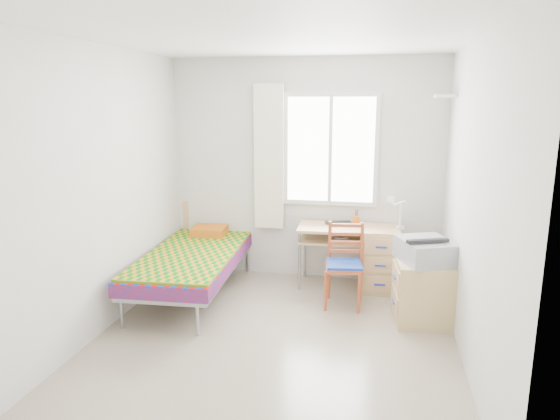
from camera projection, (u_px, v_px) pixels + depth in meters
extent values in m
plane|color=#BCAD93|center=(275.00, 339.00, 4.50)|extent=(3.50, 3.50, 0.00)
plane|color=white|center=(274.00, 36.00, 3.94)|extent=(3.50, 3.50, 0.00)
plane|color=silver|center=(305.00, 170.00, 5.89)|extent=(3.20, 0.00, 3.20)
plane|color=silver|center=(102.00, 191.00, 4.53)|extent=(0.00, 3.50, 3.50)
plane|color=silver|center=(473.00, 205.00, 3.91)|extent=(0.00, 3.50, 3.50)
cube|color=white|center=(331.00, 150.00, 5.76)|extent=(1.10, 0.04, 1.30)
cube|color=white|center=(330.00, 150.00, 5.75)|extent=(1.00, 0.02, 1.20)
cube|color=white|center=(330.00, 150.00, 5.75)|extent=(0.04, 0.02, 1.20)
cube|color=#F6EFCB|center=(269.00, 158.00, 5.88)|extent=(0.35, 0.05, 1.70)
cube|color=white|center=(445.00, 96.00, 5.09)|extent=(0.20, 0.32, 0.03)
cube|color=gray|center=(193.00, 267.00, 5.43)|extent=(0.99, 2.03, 0.06)
cube|color=#A90F0B|center=(193.00, 260.00, 5.41)|extent=(1.03, 2.05, 0.14)
cube|color=#BE8C0D|center=(192.00, 253.00, 5.38)|extent=(1.01, 1.93, 0.03)
cube|color=tan|center=(220.00, 223.00, 6.30)|extent=(0.95, 0.10, 0.55)
cube|color=orange|center=(209.00, 231.00, 6.05)|extent=(0.41, 0.36, 0.10)
cylinder|color=gray|center=(121.00, 312.00, 4.68)|extent=(0.04, 0.04, 0.32)
cylinder|color=gray|center=(248.00, 259.00, 6.25)|extent=(0.04, 0.04, 0.32)
cube|color=tan|center=(349.00, 228.00, 5.64)|extent=(1.16, 0.57, 0.03)
cube|color=tan|center=(380.00, 260.00, 5.65)|extent=(0.42, 0.52, 0.68)
cube|color=tan|center=(330.00, 240.00, 5.71)|extent=(0.71, 0.51, 0.02)
cylinder|color=gray|center=(299.00, 261.00, 5.62)|extent=(0.03, 0.03, 0.68)
cylinder|color=gray|center=(305.00, 250.00, 6.02)|extent=(0.03, 0.03, 0.68)
cube|color=#A54920|center=(344.00, 267.00, 5.15)|extent=(0.42, 0.42, 0.04)
cube|color=#1B3996|center=(344.00, 264.00, 5.15)|extent=(0.40, 0.40, 0.04)
cube|color=#A54920|center=(346.00, 238.00, 5.26)|extent=(0.34, 0.08, 0.38)
cylinder|color=#A54920|center=(326.00, 291.00, 5.07)|extent=(0.03, 0.03, 0.42)
cylinder|color=#A54920|center=(361.00, 262.00, 5.28)|extent=(0.04, 0.04, 0.86)
cube|color=tan|center=(425.00, 292.00, 4.79)|extent=(0.60, 0.55, 0.61)
cube|color=tan|center=(396.00, 277.00, 4.81)|extent=(0.06, 0.45, 0.22)
cube|color=tan|center=(394.00, 301.00, 4.87)|extent=(0.06, 0.45, 0.22)
cube|color=#9EA2A6|center=(426.00, 251.00, 4.72)|extent=(0.61, 0.65, 0.21)
cube|color=black|center=(427.00, 240.00, 4.70)|extent=(0.49, 0.53, 0.02)
imported|color=black|center=(339.00, 223.00, 5.74)|extent=(0.34, 0.26, 0.02)
cylinder|color=orange|center=(356.00, 220.00, 5.75)|extent=(0.10, 0.10, 0.10)
cylinder|color=white|center=(400.00, 228.00, 5.54)|extent=(0.10, 0.10, 0.03)
cylinder|color=white|center=(400.00, 215.00, 5.51)|extent=(0.02, 0.12, 0.28)
cylinder|color=white|center=(399.00, 203.00, 5.41)|extent=(0.13, 0.24, 0.11)
cone|color=white|center=(392.00, 202.00, 5.32)|extent=(0.15, 0.16, 0.13)
imported|color=gray|center=(332.00, 237.00, 5.67)|extent=(0.25, 0.26, 0.02)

